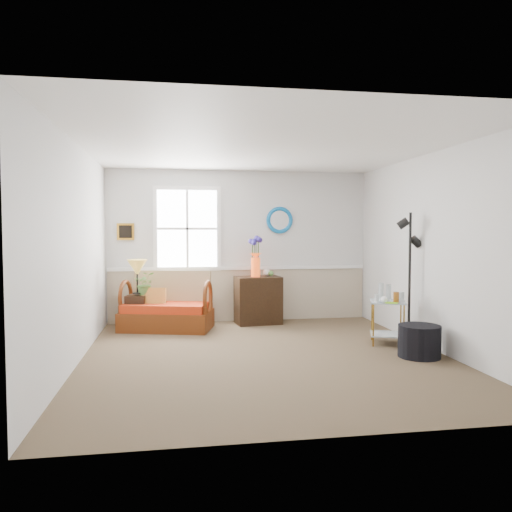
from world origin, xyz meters
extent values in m
cube|color=brown|center=(0.00, 0.00, 0.00)|extent=(4.50, 5.00, 0.01)
cube|color=white|center=(0.00, 0.00, 2.60)|extent=(4.50, 5.00, 0.01)
cube|color=silver|center=(0.00, 2.50, 1.30)|extent=(4.50, 0.01, 2.60)
cube|color=silver|center=(0.00, -2.50, 1.30)|extent=(4.50, 0.01, 2.60)
cube|color=silver|center=(-2.25, 0.00, 1.30)|extent=(0.01, 5.00, 2.60)
cube|color=silver|center=(2.25, 0.00, 1.30)|extent=(0.01, 5.00, 2.60)
cube|color=tan|center=(0.00, 2.48, 0.45)|extent=(4.46, 0.02, 0.90)
cube|color=white|center=(0.00, 2.47, 0.92)|extent=(4.46, 0.04, 0.06)
cube|color=#C58524|center=(-1.92, 2.48, 1.55)|extent=(0.28, 0.03, 0.28)
torus|color=#187FC3|center=(0.70, 2.48, 1.75)|extent=(0.47, 0.07, 0.47)
imported|color=#4E7C38|center=(-1.58, 1.96, 0.69)|extent=(0.35, 0.39, 0.29)
cylinder|color=black|center=(1.88, -0.35, 0.20)|extent=(0.61, 0.61, 0.40)
camera|label=1|loc=(-1.11, -6.07, 1.58)|focal=35.00mm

